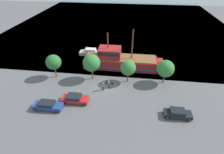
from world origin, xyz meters
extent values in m
plane|color=#5B5B5E|center=(0.00, 0.00, 0.00)|extent=(160.00, 160.00, 0.00)
plane|color=#38667F|center=(0.00, 44.00, 0.00)|extent=(80.00, 80.00, 0.00)
cube|color=#A31E1E|center=(2.30, 8.29, 1.13)|extent=(16.37, 4.53, 2.25)
cube|color=#234C93|center=(2.30, 8.29, 0.79)|extent=(16.04, 4.61, 0.45)
cube|color=#A31E1E|center=(11.08, 8.29, 1.46)|extent=(1.40, 2.49, 1.58)
cube|color=brown|center=(2.30, 8.29, 2.38)|extent=(15.71, 4.17, 0.25)
cube|color=#A31E1E|center=(-0.16, 8.29, 3.55)|extent=(4.91, 3.62, 2.10)
cube|color=black|center=(-0.16, 8.29, 3.86)|extent=(4.67, 3.68, 0.75)
cylinder|color=#4C331E|center=(4.75, 8.29, 5.75)|extent=(0.28, 0.28, 6.49)
cylinder|color=#4C331E|center=(-0.57, 8.29, 5.26)|extent=(0.28, 0.28, 5.51)
cube|color=#B7B2A8|center=(-5.45, 13.69, 0.41)|extent=(6.74, 2.09, 0.82)
cube|color=silver|center=(-5.96, 13.69, 1.24)|extent=(2.70, 1.63, 0.84)
cube|color=black|center=(-5.15, 13.69, 1.24)|extent=(0.12, 1.46, 0.67)
cube|color=#B21E1E|center=(-4.49, -4.74, 0.55)|extent=(4.58, 1.94, 0.62)
cube|color=black|center=(-4.63, -4.74, 1.11)|extent=(2.38, 1.75, 0.49)
cylinder|color=black|center=(-2.64, -5.62, 0.32)|extent=(0.63, 0.22, 0.63)
cylinder|color=gray|center=(-2.64, -5.62, 0.32)|extent=(0.24, 0.25, 0.24)
cylinder|color=black|center=(-2.64, -3.86, 0.32)|extent=(0.63, 0.22, 0.63)
cylinder|color=gray|center=(-2.64, -3.86, 0.32)|extent=(0.24, 0.25, 0.24)
cylinder|color=black|center=(-6.33, -5.62, 0.32)|extent=(0.63, 0.22, 0.63)
cylinder|color=gray|center=(-6.33, -5.62, 0.32)|extent=(0.24, 0.25, 0.24)
cylinder|color=black|center=(-6.33, -3.86, 0.32)|extent=(0.63, 0.22, 0.63)
cylinder|color=gray|center=(-6.33, -3.86, 0.32)|extent=(0.24, 0.25, 0.24)
cube|color=black|center=(12.62, -6.14, 0.55)|extent=(4.28, 1.74, 0.56)
cube|color=black|center=(12.49, -6.14, 1.11)|extent=(2.23, 1.56, 0.56)
cylinder|color=black|center=(14.26, -6.92, 0.35)|extent=(0.71, 0.22, 0.71)
cylinder|color=gray|center=(14.26, -6.92, 0.35)|extent=(0.27, 0.25, 0.27)
cylinder|color=black|center=(14.26, -5.36, 0.35)|extent=(0.71, 0.22, 0.71)
cylinder|color=gray|center=(14.26, -5.36, 0.35)|extent=(0.27, 0.25, 0.27)
cylinder|color=black|center=(10.98, -6.92, 0.35)|extent=(0.71, 0.22, 0.71)
cylinder|color=gray|center=(10.98, -6.92, 0.35)|extent=(0.27, 0.25, 0.27)
cylinder|color=black|center=(10.98, -5.36, 0.35)|extent=(0.71, 0.22, 0.71)
cylinder|color=gray|center=(10.98, -5.36, 0.35)|extent=(0.27, 0.25, 0.27)
cube|color=navy|center=(-8.42, -6.98, 0.59)|extent=(4.80, 1.75, 0.66)
cube|color=black|center=(-8.57, -6.98, 1.16)|extent=(2.49, 1.58, 0.49)
cylinder|color=black|center=(-6.50, -7.77, 0.34)|extent=(0.67, 0.22, 0.67)
cylinder|color=gray|center=(-6.50, -7.77, 0.34)|extent=(0.26, 0.25, 0.26)
cylinder|color=black|center=(-6.50, -6.20, 0.34)|extent=(0.67, 0.22, 0.67)
cylinder|color=gray|center=(-6.50, -6.20, 0.34)|extent=(0.26, 0.25, 0.26)
cylinder|color=black|center=(-10.35, -7.77, 0.34)|extent=(0.67, 0.22, 0.67)
cylinder|color=gray|center=(-10.35, -7.77, 0.34)|extent=(0.26, 0.25, 0.26)
cylinder|color=black|center=(-10.35, -6.20, 0.34)|extent=(0.67, 0.22, 0.67)
cylinder|color=gray|center=(-10.35, -6.20, 0.34)|extent=(0.26, 0.25, 0.26)
cylinder|color=yellow|center=(-4.70, -2.49, 0.28)|extent=(0.22, 0.22, 0.56)
sphere|color=yellow|center=(-4.70, -2.49, 0.64)|extent=(0.25, 0.25, 0.25)
cylinder|color=yellow|center=(-4.86, -2.49, 0.31)|extent=(0.10, 0.09, 0.09)
cylinder|color=yellow|center=(-4.54, -2.49, 0.31)|extent=(0.10, 0.09, 0.09)
cube|color=#4C4742|center=(0.66, 1.30, 0.42)|extent=(1.54, 0.45, 0.05)
cube|color=#4C4742|center=(0.66, 1.11, 0.65)|extent=(1.54, 0.06, 0.40)
cube|color=#2D2D2D|center=(-0.05, 1.30, 0.20)|extent=(0.12, 0.36, 0.40)
cube|color=#2D2D2D|center=(1.37, 1.30, 0.20)|extent=(0.12, 0.36, 0.40)
cylinder|color=#232838|center=(0.78, -0.03, 0.37)|extent=(0.27, 0.27, 0.75)
cylinder|color=#337F4C|center=(0.78, -0.03, 1.04)|extent=(0.32, 0.32, 0.58)
sphere|color=tan|center=(0.78, -0.03, 1.43)|extent=(0.20, 0.20, 0.20)
cylinder|color=#232838|center=(-0.16, -0.85, 0.43)|extent=(0.27, 0.27, 0.87)
cylinder|color=#337F4C|center=(-0.16, -0.85, 1.20)|extent=(0.32, 0.32, 0.67)
sphere|color=#8C664C|center=(-0.16, -0.85, 1.66)|extent=(0.24, 0.24, 0.24)
cylinder|color=brown|center=(-10.90, 2.48, 1.09)|extent=(0.24, 0.24, 2.18)
sphere|color=#286B2D|center=(-10.90, 2.48, 3.49)|extent=(3.10, 3.10, 3.10)
cylinder|color=brown|center=(-3.05, 2.75, 1.12)|extent=(0.24, 0.24, 2.24)
sphere|color=#337A38|center=(-3.05, 2.75, 3.72)|extent=(3.50, 3.50, 3.50)
cylinder|color=brown|center=(4.24, 2.57, 0.96)|extent=(0.24, 0.24, 1.92)
sphere|color=#337A38|center=(4.24, 2.57, 3.23)|extent=(3.07, 3.07, 3.07)
cylinder|color=brown|center=(11.45, 3.12, 0.91)|extent=(0.24, 0.24, 1.82)
sphere|color=#337A38|center=(11.45, 3.12, 3.25)|extent=(3.38, 3.38, 3.38)
camera|label=1|loc=(4.79, -26.90, 20.69)|focal=28.00mm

